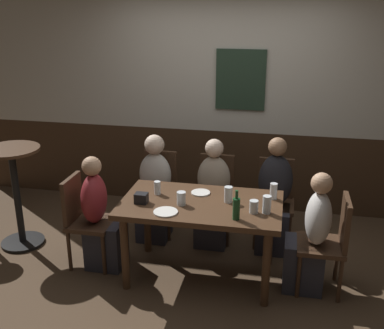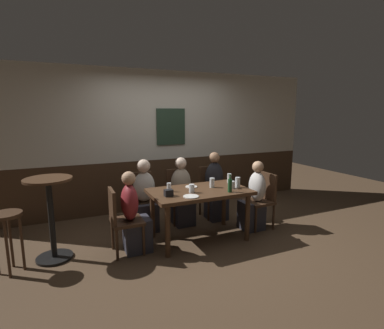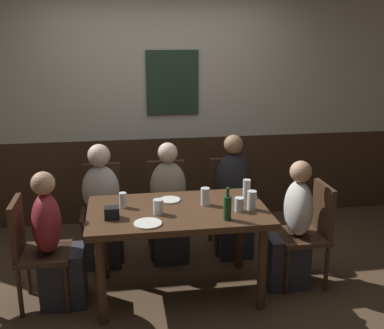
{
  "view_description": "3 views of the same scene",
  "coord_description": "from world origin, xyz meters",
  "px_view_note": "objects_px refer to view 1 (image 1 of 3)",
  "views": [
    {
      "loc": [
        0.68,
        -3.7,
        2.43
      ],
      "look_at": [
        -0.07,
        -0.07,
        1.11
      ],
      "focal_mm": 43.75,
      "sensor_mm": 36.0,
      "label": 1
    },
    {
      "loc": [
        -1.75,
        -3.66,
        1.84
      ],
      "look_at": [
        -0.11,
        0.02,
        1.11
      ],
      "focal_mm": 27.38,
      "sensor_mm": 36.0,
      "label": 2
    },
    {
      "loc": [
        -0.42,
        -3.41,
        2.09
      ],
      "look_at": [
        0.11,
        -0.01,
        1.1
      ],
      "focal_mm": 43.54,
      "sensor_mm": 36.0,
      "label": 3
    }
  ],
  "objects_px": {
    "chair_head_west": "(84,216)",
    "pint_glass_stout": "(181,199)",
    "chair_mid_far": "(215,192)",
    "person_left_far": "(155,195)",
    "beer_glass_half": "(267,206)",
    "side_bar_table": "(16,189)",
    "pint_glass_pale": "(254,208)",
    "condiment_caddy": "(141,198)",
    "person_head_east": "(310,242)",
    "person_head_west": "(101,221)",
    "chair_head_east": "(330,239)",
    "pint_glass_amber": "(228,195)",
    "tumbler_water": "(157,188)",
    "dining_table": "(201,212)",
    "plate_white_small": "(201,193)",
    "chair_right_far": "(275,197)",
    "person_mid_far": "(213,201)",
    "person_right_far": "(274,204)",
    "plate_white_large": "(166,212)",
    "beer_bottle_green": "(236,208)",
    "tumbler_short": "(273,192)",
    "chair_left_far": "(159,187)"
  },
  "relations": [
    {
      "from": "chair_head_west",
      "to": "pint_glass_stout",
      "type": "xyz_separation_m",
      "value": [
        0.96,
        -0.08,
        0.3
      ]
    },
    {
      "from": "chair_mid_far",
      "to": "person_left_far",
      "type": "bearing_deg",
      "value": -165.31
    },
    {
      "from": "beer_glass_half",
      "to": "side_bar_table",
      "type": "height_order",
      "value": "side_bar_table"
    },
    {
      "from": "chair_head_west",
      "to": "pint_glass_pale",
      "type": "xyz_separation_m",
      "value": [
        1.59,
        -0.12,
        0.29
      ]
    },
    {
      "from": "person_left_far",
      "to": "condiment_caddy",
      "type": "height_order",
      "value": "person_left_far"
    },
    {
      "from": "beer_glass_half",
      "to": "person_left_far",
      "type": "bearing_deg",
      "value": 147.33
    },
    {
      "from": "person_head_east",
      "to": "pint_glass_pale",
      "type": "xyz_separation_m",
      "value": [
        -0.49,
        -0.12,
        0.33
      ]
    },
    {
      "from": "person_head_west",
      "to": "chair_head_east",
      "type": "bearing_deg",
      "value": 0.0
    },
    {
      "from": "chair_head_west",
      "to": "pint_glass_amber",
      "type": "relative_size",
      "value": 6.18
    },
    {
      "from": "chair_head_west",
      "to": "tumbler_water",
      "type": "height_order",
      "value": "chair_head_west"
    },
    {
      "from": "tumbler_water",
      "to": "side_bar_table",
      "type": "bearing_deg",
      "value": 175.85
    },
    {
      "from": "chair_head_east",
      "to": "side_bar_table",
      "type": "height_order",
      "value": "side_bar_table"
    },
    {
      "from": "dining_table",
      "to": "chair_head_east",
      "type": "xyz_separation_m",
      "value": [
        1.12,
        0.0,
        -0.15
      ]
    },
    {
      "from": "person_head_east",
      "to": "plate_white_small",
      "type": "relative_size",
      "value": 6.19
    },
    {
      "from": "chair_right_far",
      "to": "person_left_far",
      "type": "bearing_deg",
      "value": -172.53
    },
    {
      "from": "person_mid_far",
      "to": "person_head_east",
      "type": "xyz_separation_m",
      "value": [
        0.96,
        -0.67,
        -0.01
      ]
    },
    {
      "from": "chair_right_far",
      "to": "person_head_west",
      "type": "distance_m",
      "value": 1.78
    },
    {
      "from": "person_head_east",
      "to": "pint_glass_amber",
      "type": "xyz_separation_m",
      "value": [
        -0.73,
        0.06,
        0.35
      ]
    },
    {
      "from": "person_right_far",
      "to": "person_left_far",
      "type": "xyz_separation_m",
      "value": [
        -1.24,
        -0.0,
        -0.01
      ]
    },
    {
      "from": "pint_glass_pale",
      "to": "plate_white_large",
      "type": "relative_size",
      "value": 0.53
    },
    {
      "from": "tumbler_water",
      "to": "chair_mid_far",
      "type": "bearing_deg",
      "value": 59.68
    },
    {
      "from": "person_head_west",
      "to": "pint_glass_pale",
      "type": "xyz_separation_m",
      "value": [
        1.43,
        -0.12,
        0.33
      ]
    },
    {
      "from": "person_head_east",
      "to": "pint_glass_stout",
      "type": "xyz_separation_m",
      "value": [
        -1.12,
        -0.08,
        0.34
      ]
    },
    {
      "from": "person_head_west",
      "to": "person_left_far",
      "type": "bearing_deg",
      "value": 63.24
    },
    {
      "from": "beer_bottle_green",
      "to": "plate_white_small",
      "type": "height_order",
      "value": "beer_bottle_green"
    },
    {
      "from": "pint_glass_stout",
      "to": "condiment_caddy",
      "type": "xyz_separation_m",
      "value": [
        -0.35,
        -0.03,
        -0.01
      ]
    },
    {
      "from": "beer_glass_half",
      "to": "tumbler_short",
      "type": "relative_size",
      "value": 1.05
    },
    {
      "from": "beer_glass_half",
      "to": "condiment_caddy",
      "type": "bearing_deg",
      "value": -179.21
    },
    {
      "from": "person_head_east",
      "to": "plate_white_large",
      "type": "bearing_deg",
      "value": -167.57
    },
    {
      "from": "person_head_east",
      "to": "side_bar_table",
      "type": "distance_m",
      "value": 2.91
    },
    {
      "from": "pint_glass_stout",
      "to": "plate_white_large",
      "type": "bearing_deg",
      "value": -116.76
    },
    {
      "from": "chair_head_west",
      "to": "condiment_caddy",
      "type": "xyz_separation_m",
      "value": [
        0.61,
        -0.12,
        0.29
      ]
    },
    {
      "from": "pint_glass_stout",
      "to": "tumbler_water",
      "type": "distance_m",
      "value": 0.32
    },
    {
      "from": "beer_glass_half",
      "to": "pint_glass_amber",
      "type": "distance_m",
      "value": 0.38
    },
    {
      "from": "chair_head_east",
      "to": "plate_white_small",
      "type": "distance_m",
      "value": 1.21
    },
    {
      "from": "person_head_west",
      "to": "pint_glass_stout",
      "type": "xyz_separation_m",
      "value": [
        0.8,
        -0.08,
        0.34
      ]
    },
    {
      "from": "person_head_east",
      "to": "tumbler_short",
      "type": "xyz_separation_m",
      "value": [
        -0.34,
        0.21,
        0.35
      ]
    },
    {
      "from": "pint_glass_stout",
      "to": "tumbler_short",
      "type": "relative_size",
      "value": 0.81
    },
    {
      "from": "beer_bottle_green",
      "to": "plate_white_large",
      "type": "distance_m",
      "value": 0.6
    },
    {
      "from": "chair_left_far",
      "to": "person_head_west",
      "type": "bearing_deg",
      "value": -112.05
    },
    {
      "from": "beer_glass_half",
      "to": "side_bar_table",
      "type": "relative_size",
      "value": 0.15
    },
    {
      "from": "person_mid_far",
      "to": "plate_white_small",
      "type": "height_order",
      "value": "person_mid_far"
    },
    {
      "from": "chair_head_east",
      "to": "tumbler_water",
      "type": "xyz_separation_m",
      "value": [
        -1.55,
        0.1,
        0.3
      ]
    },
    {
      "from": "pint_glass_amber",
      "to": "tumbler_short",
      "type": "bearing_deg",
      "value": 21.19
    },
    {
      "from": "person_head_east",
      "to": "beer_bottle_green",
      "type": "height_order",
      "value": "person_head_east"
    },
    {
      "from": "pint_glass_amber",
      "to": "beer_glass_half",
      "type": "bearing_deg",
      "value": -24.85
    },
    {
      "from": "chair_right_far",
      "to": "tumbler_short",
      "type": "height_order",
      "value": "tumbler_short"
    },
    {
      "from": "beer_glass_half",
      "to": "pint_glass_pale",
      "type": "height_order",
      "value": "beer_glass_half"
    },
    {
      "from": "plate_white_small",
      "to": "person_head_west",
      "type": "bearing_deg",
      "value": -167.8
    },
    {
      "from": "condiment_caddy",
      "to": "person_left_far",
      "type": "bearing_deg",
      "value": 98.12
    }
  ]
}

